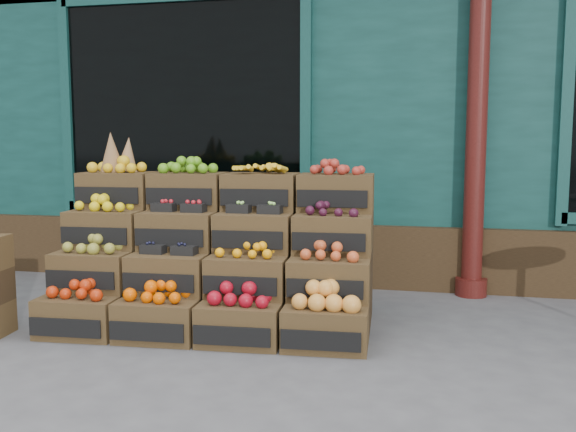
# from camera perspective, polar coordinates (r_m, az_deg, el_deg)

# --- Properties ---
(ground) EXTENTS (60.00, 60.00, 0.00)m
(ground) POSITION_cam_1_polar(r_m,az_deg,el_deg) (4.20, 0.59, -12.81)
(ground) COLOR #4E4E51
(ground) RESTS_ON ground
(shop_facade) EXTENTS (12.00, 6.24, 4.80)m
(shop_facade) POSITION_cam_1_polar(r_m,az_deg,el_deg) (9.07, 7.56, 13.08)
(shop_facade) COLOR #113A35
(shop_facade) RESTS_ON ground
(crate_display) EXTENTS (2.42, 1.28, 1.47)m
(crate_display) POSITION_cam_1_polar(r_m,az_deg,el_deg) (4.97, -6.40, -4.31)
(crate_display) COLOR #42301A
(crate_display) RESTS_ON ground
(shopkeeper) EXTENTS (0.78, 0.55, 2.06)m
(shopkeeper) POSITION_cam_1_polar(r_m,az_deg,el_deg) (7.25, -6.91, 3.81)
(shopkeeper) COLOR #144821
(shopkeeper) RESTS_ON ground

